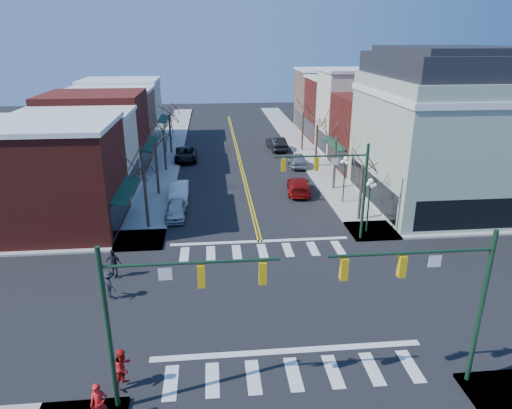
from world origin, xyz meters
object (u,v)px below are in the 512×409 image
object	(u,v)px
pedestrian_dark_b	(109,284)
pedestrian_red_a	(99,404)
car_left_near	(176,210)
car_right_far	(277,144)
lamppost_corner	(369,196)
lamppost_midblock	(345,172)
car_left_far	(186,154)
car_left_mid	(179,191)
pedestrian_red_b	(123,368)
pedestrian_dark_a	(113,263)
victorian_corner	(445,129)
car_right_near	(299,185)
car_right_mid	(298,160)

from	to	relation	value
pedestrian_dark_b	pedestrian_red_a	bearing A→B (deg)	148.81
car_left_near	car_right_far	world-z (taller)	car_right_far
lamppost_corner	lamppost_midblock	world-z (taller)	same
car_left_near	car_left_far	bearing A→B (deg)	89.97
pedestrian_dark_b	car_left_mid	bearing A→B (deg)	-49.97
pedestrian_red_b	pedestrian_dark_a	world-z (taller)	pedestrian_red_b
car_left_near	pedestrian_dark_b	xyz separation A→B (m)	(-2.90, -12.08, 0.25)
car_left_far	lamppost_corner	bearing A→B (deg)	-58.64
car_right_far	pedestrian_dark_b	bearing A→B (deg)	61.71
lamppost_corner	pedestrian_red_b	size ratio (longest dim) A/B	2.43
pedestrian_red_b	victorian_corner	bearing A→B (deg)	-20.08
car_right_near	car_left_near	bearing A→B (deg)	32.73
lamppost_midblock	car_right_near	distance (m)	5.20
car_left_near	car_left_far	size ratio (longest dim) A/B	0.73
car_right_near	pedestrian_red_a	distance (m)	29.37
pedestrian_dark_a	car_right_far	bearing A→B (deg)	84.92
car_right_far	car_left_mid	bearing A→B (deg)	51.78
car_right_near	victorian_corner	bearing A→B (deg)	169.86
pedestrian_dark_b	car_right_near	bearing A→B (deg)	-79.21
car_right_far	pedestrian_red_b	bearing A→B (deg)	67.77
lamppost_corner	lamppost_midblock	size ratio (longest dim) A/B	1.00
pedestrian_red_a	car_right_mid	bearing A→B (deg)	54.31
car_right_near	car_right_mid	distance (m)	9.30
victorian_corner	lamppost_midblock	distance (m)	9.10
car_left_mid	pedestrian_red_b	distance (m)	23.82
victorian_corner	lamppost_corner	bearing A→B (deg)	-144.14
pedestrian_red_b	car_left_mid	bearing A→B (deg)	26.62
pedestrian_dark_a	car_left_far	bearing A→B (deg)	103.03
pedestrian_red_a	car_right_far	bearing A→B (deg)	59.58
car_right_mid	pedestrian_dark_a	bearing A→B (deg)	59.11
lamppost_midblock	car_right_mid	xyz separation A→B (m)	(-1.80, 12.41, -2.17)
lamppost_midblock	car_right_far	world-z (taller)	lamppost_midblock
car_right_mid	pedestrian_red_a	size ratio (longest dim) A/B	2.64
car_right_near	pedestrian_red_a	size ratio (longest dim) A/B	2.95
pedestrian_dark_a	victorian_corner	bearing A→B (deg)	42.50
lamppost_midblock	pedestrian_dark_b	world-z (taller)	lamppost_midblock
car_right_near	pedestrian_red_b	size ratio (longest dim) A/B	2.91
car_right_mid	car_right_far	world-z (taller)	car_right_far
car_left_far	pedestrian_dark_a	world-z (taller)	pedestrian_dark_a
car_left_near	car_right_near	xyz separation A→B (m)	(11.20, 5.25, 0.06)
victorian_corner	pedestrian_red_b	bearing A→B (deg)	-138.87
victorian_corner	car_left_far	bearing A→B (deg)	143.63
victorian_corner	car_right_near	bearing A→B (deg)	162.23
car_right_near	pedestrian_red_a	xyz separation A→B (m)	(-12.67, -26.50, 0.28)
lamppost_corner	car_left_mid	size ratio (longest dim) A/B	0.91
car_left_mid	pedestrian_dark_b	size ratio (longest dim) A/B	2.97
lamppost_corner	pedestrian_red_b	world-z (taller)	lamppost_corner
lamppost_corner	car_left_mid	xyz separation A→B (m)	(-14.60, 9.02, -2.18)
car_left_near	pedestrian_red_b	distance (m)	19.31
car_right_near	pedestrian_dark_a	distance (m)	20.63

